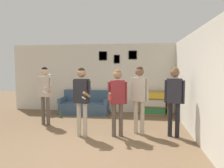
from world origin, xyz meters
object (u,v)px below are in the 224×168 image
object	(u,v)px
bookshelf	(153,103)
person_spectator_far_right	(174,94)
person_player_foreground_left	(45,89)
person_spectator_near_bookshelf	(139,92)
bottle_on_floor	(61,115)
person_player_foreground_center	(82,94)
couch	(85,106)
person_watcher_holding_cup	(117,95)
floor_lamp	(47,86)
drinking_cup	(147,90)

from	to	relation	value
bookshelf	person_spectator_far_right	world-z (taller)	person_spectator_far_right
person_player_foreground_left	person_spectator_near_bookshelf	bearing A→B (deg)	-8.96
person_spectator_near_bookshelf	bottle_on_floor	world-z (taller)	person_spectator_near_bookshelf
person_player_foreground_left	person_player_foreground_center	distance (m)	1.66
couch	person_player_foreground_center	xyz separation A→B (m)	(0.64, -2.55, 0.82)
person_watcher_holding_cup	bookshelf	bearing A→B (deg)	67.52
couch	bookshelf	xyz separation A→B (m)	(2.63, 0.20, 0.15)
bookshelf	floor_lamp	bearing A→B (deg)	-175.01
person_player_foreground_left	bottle_on_floor	bearing A→B (deg)	82.49
floor_lamp	bottle_on_floor	distance (m)	1.41
floor_lamp	person_player_foreground_center	xyz separation A→B (m)	(2.11, -2.39, 0.03)
person_watcher_holding_cup	bottle_on_floor	world-z (taller)	person_watcher_holding_cup
bookshelf	floor_lamp	distance (m)	4.16
person_player_foreground_center	bottle_on_floor	size ratio (longest dim) A/B	6.65
bookshelf	person_player_foreground_left	xyz separation A→B (m)	(-3.41, -1.89, 0.68)
person_player_foreground_left	person_spectator_far_right	bearing A→B (deg)	-8.85
couch	drinking_cup	size ratio (longest dim) A/B	17.37
person_player_foreground_center	person_watcher_holding_cup	bearing A→B (deg)	7.63
couch	bottle_on_floor	size ratio (longest dim) A/B	7.06
person_player_foreground_center	person_watcher_holding_cup	distance (m)	0.92
couch	person_watcher_holding_cup	xyz separation A→B (m)	(1.55, -2.43, 0.78)
floor_lamp	person_watcher_holding_cup	world-z (taller)	person_watcher_holding_cup
person_player_foreground_left	floor_lamp	bearing A→B (deg)	114.23
person_spectator_near_bookshelf	bottle_on_floor	size ratio (longest dim) A/B	6.77
bookshelf	drinking_cup	bearing A→B (deg)	179.98
person_spectator_near_bookshelf	bottle_on_floor	xyz separation A→B (m)	(-2.76, 1.35, -1.02)
bookshelf	person_player_foreground_center	world-z (taller)	person_player_foreground_center
person_watcher_holding_cup	floor_lamp	bearing A→B (deg)	142.98
person_spectator_far_right	bottle_on_floor	distance (m)	4.06
person_watcher_holding_cup	person_spectator_far_right	bearing A→B (deg)	6.28
floor_lamp	person_player_foreground_center	bearing A→B (deg)	-48.66
person_spectator_near_bookshelf	drinking_cup	bearing A→B (deg)	83.05
floor_lamp	bottle_on_floor	xyz separation A→B (m)	(0.81, -0.63, -0.97)
person_spectator_far_right	drinking_cup	size ratio (longest dim) A/B	16.48
person_spectator_far_right	person_watcher_holding_cup	bearing A→B (deg)	-173.72
floor_lamp	person_spectator_near_bookshelf	distance (m)	4.08
bookshelf	drinking_cup	size ratio (longest dim) A/B	9.84
person_player_foreground_center	person_spectator_far_right	size ratio (longest dim) A/B	0.99
person_spectator_near_bookshelf	drinking_cup	distance (m)	2.36
floor_lamp	person_spectator_far_right	bearing A→B (deg)	-25.42
bookshelf	person_watcher_holding_cup	size ratio (longest dim) A/B	0.62
bookshelf	person_watcher_holding_cup	bearing A→B (deg)	-112.48
person_player_foreground_center	person_spectator_near_bookshelf	bearing A→B (deg)	15.71
person_watcher_holding_cup	person_spectator_near_bookshelf	xyz separation A→B (m)	(0.55, 0.29, 0.05)
person_player_foreground_center	bottle_on_floor	distance (m)	2.41
couch	floor_lamp	distance (m)	1.67
couch	person_spectator_far_right	size ratio (longest dim) A/B	1.05
floor_lamp	person_watcher_holding_cup	bearing A→B (deg)	-37.02
bookshelf	person_player_foreground_center	xyz separation A→B (m)	(-1.99, -2.75, 0.66)
bookshelf	person_spectator_near_bookshelf	distance (m)	2.50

